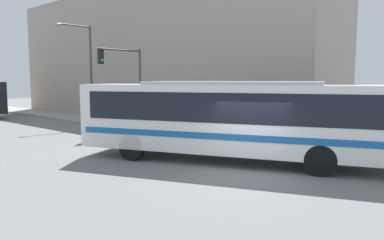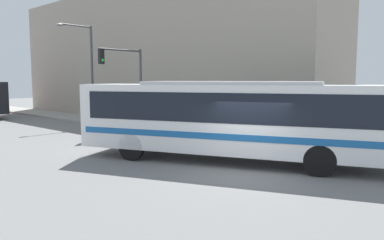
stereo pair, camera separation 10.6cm
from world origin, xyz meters
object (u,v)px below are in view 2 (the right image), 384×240
(city_bus, at_px, (231,115))
(parking_meter, at_px, (193,119))
(traffic_light_pole, at_px, (127,74))
(fire_hydrant, at_px, (220,131))
(street_lamp, at_px, (87,64))

(city_bus, distance_m, parking_meter, 6.78)
(traffic_light_pole, bearing_deg, city_bus, -105.61)
(traffic_light_pole, height_order, parking_meter, traffic_light_pole)
(fire_hydrant, relative_size, parking_meter, 0.56)
(city_bus, bearing_deg, street_lamp, 55.54)
(fire_hydrant, distance_m, traffic_light_pole, 7.50)
(city_bus, relative_size, street_lamp, 1.76)
(traffic_light_pole, xyz_separation_m, parking_meter, (0.99, -4.76, -2.65))
(city_bus, xyz_separation_m, street_lamp, (3.71, 16.05, 2.55))
(street_lamp, bearing_deg, parking_meter, -89.19)
(fire_hydrant, relative_size, traffic_light_pole, 0.14)
(traffic_light_pole, relative_size, parking_meter, 3.98)
(city_bus, xyz_separation_m, fire_hydrant, (3.86, 3.53, -1.38))
(parking_meter, bearing_deg, traffic_light_pole, 101.79)
(fire_hydrant, bearing_deg, city_bus, -137.52)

